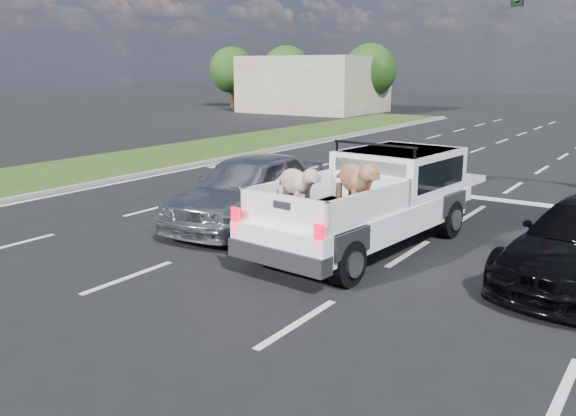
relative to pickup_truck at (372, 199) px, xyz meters
name	(u,v)px	position (x,y,z in m)	size (l,w,h in m)	color
ground	(205,298)	(-0.89, -4.04, -0.99)	(160.00, 160.00, 0.00)	black
road_markings	(383,216)	(-0.89, 2.52, -0.98)	(17.75, 60.00, 0.01)	silver
grass_median_left	(66,173)	(-12.39, 1.96, -0.94)	(5.00, 60.00, 0.10)	#204214
curb_left	(115,180)	(-9.94, 1.96, -0.92)	(0.15, 60.00, 0.14)	gray
building_left	(314,84)	(-20.89, 31.96, 1.21)	(10.00, 8.00, 4.40)	#C4B796
tree_far_a	(232,70)	(-30.89, 33.96, 2.30)	(4.20, 4.20, 5.40)	#332114
tree_far_b	(286,70)	(-24.89, 33.96, 2.30)	(4.20, 4.20, 5.40)	#332114
tree_far_c	(370,71)	(-16.89, 33.96, 2.30)	(4.20, 4.20, 5.40)	#332114
pickup_truck	(372,199)	(0.00, 0.00, 0.00)	(2.57, 5.79, 2.11)	black
silver_sedan	(250,189)	(-3.09, 0.04, -0.15)	(1.97, 4.90, 1.67)	#B1B2B8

